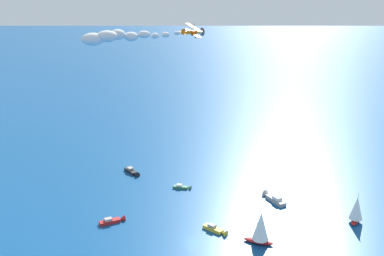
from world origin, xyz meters
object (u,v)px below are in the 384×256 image
(motorboat_near_centre, at_px, (183,187))
(sailboat_outer_ring_c, at_px, (356,209))
(motorboat_mid_cluster, at_px, (273,198))
(biplane_lead, at_px, (193,32))
(motorboat_outer_ring_b, at_px, (216,230))
(sailboat_outer_ring_e, at_px, (261,228))
(motorboat_offshore, at_px, (113,221))
(motorboat_ahead, at_px, (132,172))
(wingwalker_lead, at_px, (194,24))

(motorboat_near_centre, distance_m, sailboat_outer_ring_c, 64.84)
(motorboat_mid_cluster, xyz_separation_m, biplane_lead, (34.37, -23.08, 63.65))
(motorboat_near_centre, bearing_deg, motorboat_outer_ring_b, 32.27)
(motorboat_near_centre, distance_m, sailboat_outer_ring_e, 47.02)
(motorboat_offshore, height_order, motorboat_mid_cluster, motorboat_mid_cluster)
(motorboat_ahead, height_order, wingwalker_lead, wingwalker_lead)
(motorboat_mid_cluster, distance_m, biplane_lead, 75.93)
(sailboat_outer_ring_e, bearing_deg, biplane_lead, -79.87)
(wingwalker_lead, bearing_deg, motorboat_mid_cluster, 146.87)
(biplane_lead, bearing_deg, sailboat_outer_ring_e, 100.13)
(motorboat_mid_cluster, height_order, sailboat_outer_ring_e, sailboat_outer_ring_e)
(motorboat_outer_ring_b, bearing_deg, sailboat_outer_ring_c, 110.48)
(sailboat_outer_ring_e, distance_m, wingwalker_lead, 64.47)
(motorboat_offshore, xyz_separation_m, motorboat_outer_ring_b, (-1.97, 35.05, 0.00))
(motorboat_ahead, xyz_separation_m, biplane_lead, (46.55, 37.35, 63.78))
(motorboat_near_centre, xyz_separation_m, wingwalker_lead, (37.21, 12.83, 66.03))
(motorboat_ahead, xyz_separation_m, motorboat_outer_ring_b, (39.04, 43.44, -0.06))
(motorboat_near_centre, bearing_deg, motorboat_offshore, -27.85)
(motorboat_ahead, bearing_deg, sailboat_outer_ring_c, 75.88)
(motorboat_offshore, bearing_deg, motorboat_mid_cluster, 118.98)
(motorboat_offshore, xyz_separation_m, wingwalker_lead, (5.92, 29.37, 65.92))
(sailboat_outer_ring_c, height_order, biplane_lead, biplane_lead)
(motorboat_near_centre, height_order, wingwalker_lead, wingwalker_lead)
(motorboat_ahead, relative_size, wingwalker_lead, 5.86)
(sailboat_outer_ring_c, relative_size, biplane_lead, 1.58)
(sailboat_outer_ring_e, relative_size, wingwalker_lead, 7.92)
(motorboat_outer_ring_b, relative_size, biplane_lead, 1.34)
(motorboat_ahead, relative_size, motorboat_mid_cluster, 0.86)
(motorboat_mid_cluster, bearing_deg, motorboat_near_centre, -93.97)
(motorboat_ahead, bearing_deg, motorboat_offshore, 11.57)
(wingwalker_lead, bearing_deg, sailboat_outer_ring_c, 115.98)
(motorboat_offshore, height_order, biplane_lead, biplane_lead)
(motorboat_ahead, bearing_deg, wingwalker_lead, 38.82)
(motorboat_ahead, distance_m, motorboat_mid_cluster, 61.65)
(motorboat_ahead, distance_m, wingwalker_lead, 89.25)
(motorboat_mid_cluster, xyz_separation_m, sailboat_outer_ring_e, (30.69, -2.53, 4.62))
(motorboat_offshore, distance_m, motorboat_mid_cluster, 59.49)
(sailboat_outer_ring_e, bearing_deg, motorboat_outer_ring_b, -104.87)
(motorboat_offshore, distance_m, motorboat_ahead, 41.86)
(wingwalker_lead, bearing_deg, motorboat_near_centre, -160.97)
(biplane_lead, bearing_deg, wingwalker_lead, 47.18)
(motorboat_offshore, distance_m, motorboat_outer_ring_b, 35.10)
(motorboat_mid_cluster, height_order, wingwalker_lead, wingwalker_lead)
(sailboat_outer_ring_e, height_order, wingwalker_lead, wingwalker_lead)
(sailboat_outer_ring_c, xyz_separation_m, sailboat_outer_ring_e, (20.63, -30.51, 0.72))
(motorboat_near_centre, distance_m, wingwalker_lead, 76.87)
(sailboat_outer_ring_c, bearing_deg, motorboat_offshore, -76.80)
(motorboat_near_centre, bearing_deg, biplane_lead, 18.64)
(sailboat_outer_ring_e, relative_size, biplane_lead, 1.82)
(motorboat_mid_cluster, height_order, sailboat_outer_ring_c, sailboat_outer_ring_c)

